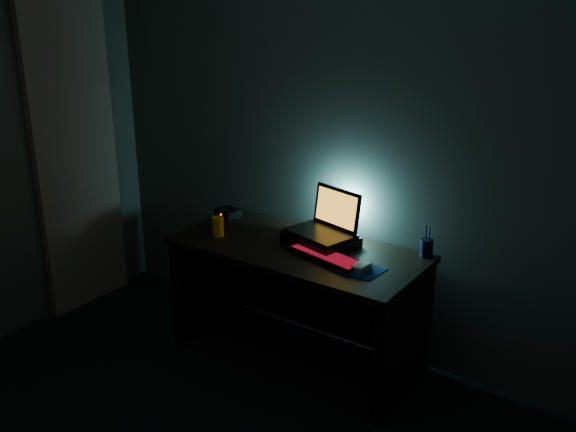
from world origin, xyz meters
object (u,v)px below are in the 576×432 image
(mouse, at_px, (361,267))
(juice_glass, at_px, (218,227))
(laptop, at_px, (327,223))
(pen_cup, at_px, (427,248))
(keyboard, at_px, (326,256))
(router, at_px, (228,213))

(mouse, bearing_deg, juice_glass, -174.58)
(laptop, height_order, pen_cup, laptop)
(pen_cup, bearing_deg, keyboard, -141.69)
(mouse, height_order, juice_glass, juice_glass)
(laptop, relative_size, keyboard, 0.89)
(juice_glass, height_order, router, juice_glass)
(router, bearing_deg, laptop, 12.02)
(laptop, height_order, juice_glass, laptop)
(laptop, height_order, keyboard, laptop)
(pen_cup, height_order, juice_glass, juice_glass)
(mouse, relative_size, juice_glass, 0.90)
(laptop, distance_m, router, 0.79)
(laptop, bearing_deg, keyboard, -44.74)
(laptop, distance_m, keyboard, 0.28)
(laptop, bearing_deg, mouse, -19.22)
(keyboard, distance_m, router, 0.94)
(keyboard, bearing_deg, router, 177.55)
(router, bearing_deg, mouse, 0.45)
(keyboard, xyz_separation_m, juice_glass, (-0.73, -0.07, 0.05))
(laptop, bearing_deg, pen_cup, 27.54)
(laptop, xyz_separation_m, mouse, (0.37, -0.25, -0.10))
(juice_glass, bearing_deg, router, 119.91)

